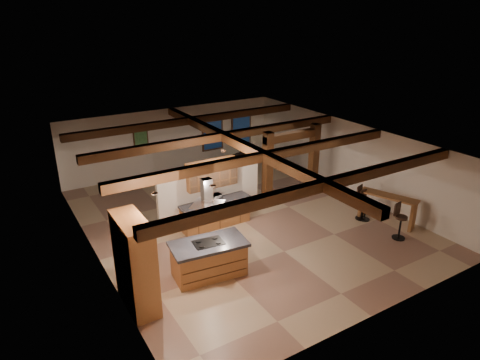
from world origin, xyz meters
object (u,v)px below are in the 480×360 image
object	(u,v)px
sofa	(234,158)
bar_counter	(387,204)
dining_table	(193,193)
kitchen_island	(209,258)

from	to	relation	value
sofa	bar_counter	world-z (taller)	bar_counter
dining_table	bar_counter	world-z (taller)	bar_counter
kitchen_island	dining_table	xyz separation A→B (m)	(1.80, 4.80, -0.23)
dining_table	sofa	distance (m)	4.51
kitchen_island	sofa	world-z (taller)	kitchen_island
bar_counter	sofa	bearing A→B (deg)	99.97
kitchen_island	bar_counter	xyz separation A→B (m)	(6.73, -0.41, 0.18)
dining_table	bar_counter	size ratio (longest dim) A/B	0.81
kitchen_island	bar_counter	size ratio (longest dim) A/B	1.08
sofa	bar_counter	distance (m)	8.17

